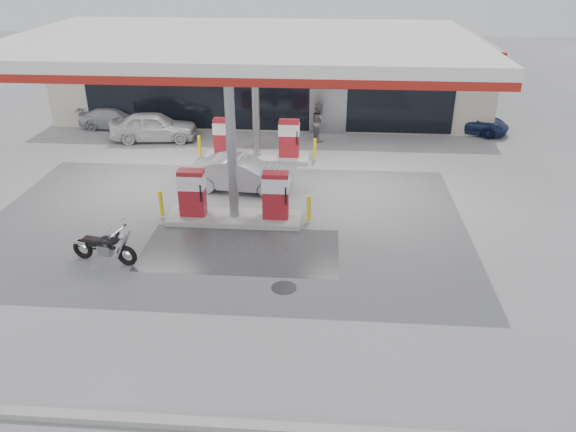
% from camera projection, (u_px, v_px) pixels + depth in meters
% --- Properties ---
extents(ground, '(90.00, 90.00, 0.00)m').
position_uv_depth(ground, '(224.00, 249.00, 17.23)').
color(ground, gray).
rests_on(ground, ground).
extents(wet_patch, '(6.00, 3.00, 0.00)m').
position_uv_depth(wet_patch, '(241.00, 250.00, 17.20)').
color(wet_patch, '#4C4C4F').
rests_on(wet_patch, ground).
extents(drain_cover, '(0.70, 0.70, 0.01)m').
position_uv_depth(drain_cover, '(284.00, 288.00, 15.30)').
color(drain_cover, '#38383A').
rests_on(drain_cover, ground).
extents(kerb, '(28.00, 0.25, 0.15)m').
position_uv_depth(kerb, '(161.00, 422.00, 10.93)').
color(kerb, gray).
rests_on(kerb, ground).
extents(store_building, '(22.00, 8.22, 4.00)m').
position_uv_depth(store_building, '(274.00, 74.00, 30.64)').
color(store_building, beige).
rests_on(store_building, ground).
extents(canopy, '(16.00, 10.02, 5.51)m').
position_uv_depth(canopy, '(243.00, 46.00, 19.40)').
color(canopy, silver).
rests_on(canopy, ground).
extents(pump_island_near, '(5.14, 1.30, 1.78)m').
position_uv_depth(pump_island_near, '(234.00, 201.00, 18.72)').
color(pump_island_near, '#9E9E99').
rests_on(pump_island_near, ground).
extents(pump_island_far, '(5.14, 1.30, 1.78)m').
position_uv_depth(pump_island_far, '(257.00, 144.00, 24.09)').
color(pump_island_far, '#9E9E99').
rests_on(pump_island_far, ground).
extents(parked_motorcycle, '(2.09, 0.89, 1.08)m').
position_uv_depth(parked_motorcycle, '(105.00, 247.00, 16.35)').
color(parked_motorcycle, black).
rests_on(parked_motorcycle, ground).
extents(sedan_white, '(4.19, 2.07, 1.37)m').
position_uv_depth(sedan_white, '(154.00, 126.00, 26.43)').
color(sedan_white, silver).
rests_on(sedan_white, ground).
extents(attendant, '(0.89, 1.02, 1.77)m').
position_uv_depth(attendant, '(319.00, 122.00, 26.35)').
color(attendant, '#5A5A5F').
rests_on(attendant, ground).
extents(hatchback_silver, '(3.98, 1.74, 1.27)m').
position_uv_depth(hatchback_silver, '(241.00, 174.00, 21.14)').
color(hatchback_silver, '#A1A3A9').
rests_on(hatchback_silver, ground).
extents(parked_car_left, '(3.67, 1.57, 1.05)m').
position_uv_depth(parked_car_left, '(116.00, 118.00, 28.28)').
color(parked_car_left, '#9C9FA3').
rests_on(parked_car_left, ground).
extents(parked_car_right, '(4.11, 3.05, 1.04)m').
position_uv_depth(parked_car_right, '(469.00, 122.00, 27.72)').
color(parked_car_right, '#16234A').
rests_on(parked_car_right, ground).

